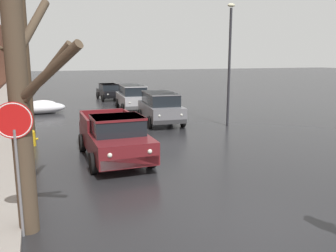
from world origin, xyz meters
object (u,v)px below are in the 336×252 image
sedan_black_parked_far_down_block (109,91)px  stop_sign_at_corner (15,134)px  bare_tree_at_the_corner (21,89)px  street_lamp_post (229,60)px  fire_hydrant (33,138)px  pickup_truck_maroon_approaching_near_lane (114,137)px  suv_silver_parked_kerbside_mid (132,96)px  bare_tree_second_along_sidewalk (24,55)px  suv_grey_parked_kerbside_close (160,107)px

sedan_black_parked_far_down_block → stop_sign_at_corner: stop_sign_at_corner is taller
bare_tree_at_the_corner → street_lamp_post: street_lamp_post is taller
bare_tree_at_the_corner → fire_hydrant: size_ratio=8.63×
sedan_black_parked_far_down_block → street_lamp_post: 15.67m
pickup_truck_maroon_approaching_near_lane → suv_silver_parked_kerbside_mid: 12.82m
pickup_truck_maroon_approaching_near_lane → street_lamp_post: bearing=29.8°
bare_tree_second_along_sidewalk → suv_grey_parked_kerbside_close: (7.11, 2.75, -2.93)m
pickup_truck_maroon_approaching_near_lane → suv_grey_parked_kerbside_close: (4.11, 6.30, 0.11)m
bare_tree_second_along_sidewalk → sedan_black_parked_far_down_block: size_ratio=1.81×
bare_tree_second_along_sidewalk → pickup_truck_maroon_approaching_near_lane: (3.00, -3.54, -3.03)m
suv_silver_parked_kerbside_mid → fire_hydrant: suv_silver_parked_kerbside_mid is taller
bare_tree_at_the_corner → bare_tree_second_along_sidewalk: size_ratio=0.83×
bare_tree_at_the_corner → suv_silver_parked_kerbside_mid: bearing=67.8°
bare_tree_at_the_corner → suv_grey_parked_kerbside_close: bare_tree_at_the_corner is taller
fire_hydrant → bare_tree_second_along_sidewalk: bearing=114.1°
bare_tree_second_along_sidewalk → street_lamp_post: size_ratio=1.12×
pickup_truck_maroon_approaching_near_lane → street_lamp_post: 8.96m
suv_silver_parked_kerbside_mid → fire_hydrant: (-6.90, -8.89, -0.63)m
sedan_black_parked_far_down_block → street_lamp_post: street_lamp_post is taller
fire_hydrant → stop_sign_at_corner: (-0.23, -8.27, 1.92)m
suv_grey_parked_kerbside_close → street_lamp_post: size_ratio=0.68×
bare_tree_at_the_corner → suv_silver_parked_kerbside_mid: size_ratio=1.25×
bare_tree_second_along_sidewalk → sedan_black_parked_far_down_block: 17.28m
bare_tree_at_the_corner → stop_sign_at_corner: bearing=-138.4°
stop_sign_at_corner → street_lamp_post: 14.04m
stop_sign_at_corner → bare_tree_second_along_sidewalk: bearing=89.3°
bare_tree_at_the_corner → stop_sign_at_corner: size_ratio=2.09×
suv_grey_parked_kerbside_close → fire_hydrant: suv_grey_parked_kerbside_close is taller
pickup_truck_maroon_approaching_near_lane → street_lamp_post: size_ratio=0.76×
bare_tree_second_along_sidewalk → suv_silver_parked_kerbside_mid: bare_tree_second_along_sidewalk is taller
bare_tree_at_the_corner → fire_hydrant: (0.03, 8.10, -2.81)m
bare_tree_at_the_corner → sedan_black_parked_far_down_block: (6.60, 23.98, -2.41)m
bare_tree_second_along_sidewalk → sedan_black_parked_far_down_block: bearing=66.8°
suv_grey_parked_kerbside_close → stop_sign_at_corner: (-7.22, -11.28, 1.29)m
sedan_black_parked_far_down_block → stop_sign_at_corner: bearing=-105.7°
pickup_truck_maroon_approaching_near_lane → fire_hydrant: 4.40m
sedan_black_parked_far_down_block → stop_sign_at_corner: 25.13m
suv_grey_parked_kerbside_close → fire_hydrant: bearing=-156.7°
pickup_truck_maroon_approaching_near_lane → sedan_black_parked_far_down_block: size_ratio=1.23×
bare_tree_at_the_corner → suv_grey_parked_kerbside_close: bearing=57.7°
stop_sign_at_corner → fire_hydrant: bearing=88.4°
suv_grey_parked_kerbside_close → fire_hydrant: 7.64m
bare_tree_at_the_corner → suv_silver_parked_kerbside_mid: (6.93, 16.99, -2.17)m
bare_tree_second_along_sidewalk → sedan_black_parked_far_down_block: (6.68, 15.62, -3.16)m
stop_sign_at_corner → bare_tree_at_the_corner: bearing=41.6°
bare_tree_at_the_corner → fire_hydrant: bare_tree_at_the_corner is taller
suv_grey_parked_kerbside_close → suv_silver_parked_kerbside_mid: same height
street_lamp_post → bare_tree_second_along_sidewalk: bearing=-176.2°
bare_tree_second_along_sidewalk → stop_sign_at_corner: 8.68m
pickup_truck_maroon_approaching_near_lane → suv_silver_parked_kerbside_mid: (4.01, 12.18, 0.11)m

